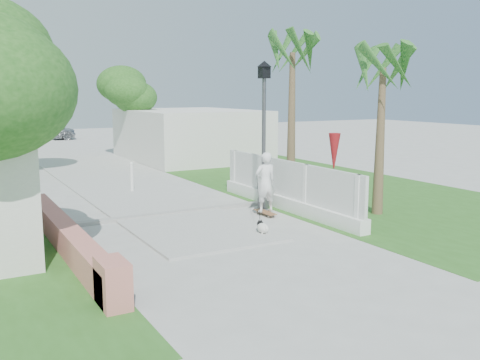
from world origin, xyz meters
TOP-DOWN VIEW (x-y plane):
  - ground at (0.00, 0.00)m, footprint 90.00×90.00m
  - path_strip at (0.00, 20.00)m, footprint 3.20×36.00m
  - curb at (0.00, 6.00)m, footprint 6.50×0.25m
  - grass_right at (7.00, 8.00)m, footprint 8.00×20.00m
  - pink_wall at (-3.30, 3.55)m, footprint 0.45×8.20m
  - lattice_fence at (3.40, 5.00)m, footprint 0.35×7.00m
  - building_right at (6.00, 18.00)m, footprint 6.00×8.00m
  - street_lamp at (2.90, 5.50)m, footprint 0.44×0.44m
  - bollard at (0.20, 10.00)m, footprint 0.14×0.14m
  - patio_umbrella at (4.80, 4.50)m, footprint 0.36×0.36m
  - tree_left_near at (-4.48, 2.98)m, footprint 3.60×3.60m
  - tree_path_left at (-2.98, 15.98)m, footprint 3.40×3.40m
  - tree_path_right at (3.22, 19.98)m, footprint 3.00×3.00m
  - palm_far at (4.60, 6.50)m, footprint 1.80×1.80m
  - palm_near at (5.40, 3.20)m, footprint 1.80×1.80m
  - skateboarder at (1.87, 4.02)m, footprint 1.54×2.11m
  - dog at (1.23, 2.83)m, footprint 0.29×0.52m
  - parked_car at (1.20, 33.45)m, footprint 4.26×1.72m

SIDE VIEW (x-z plane):
  - ground at x=0.00m, z-range 0.00..0.00m
  - grass_right at x=7.00m, z-range 0.00..0.01m
  - path_strip at x=0.00m, z-range 0.00..0.06m
  - curb at x=0.00m, z-range 0.00..0.10m
  - dog at x=1.23m, z-range 0.02..0.38m
  - pink_wall at x=-3.30m, z-range -0.09..0.71m
  - lattice_fence at x=3.40m, z-range -0.21..1.29m
  - bollard at x=0.20m, z-range 0.04..1.13m
  - parked_car at x=1.20m, z-range 0.00..1.45m
  - skateboarder at x=1.87m, z-range -0.13..1.70m
  - building_right at x=6.00m, z-range 0.00..2.60m
  - patio_umbrella at x=4.80m, z-range 0.54..2.84m
  - street_lamp at x=2.90m, z-range 0.21..4.65m
  - tree_path_right at x=3.22m, z-range 1.10..5.89m
  - tree_path_left at x=-2.98m, z-range 1.21..6.43m
  - tree_left_near at x=-4.48m, z-range 1.18..6.46m
  - palm_near at x=5.40m, z-range 1.60..6.30m
  - palm_far at x=4.60m, z-range 1.83..7.13m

